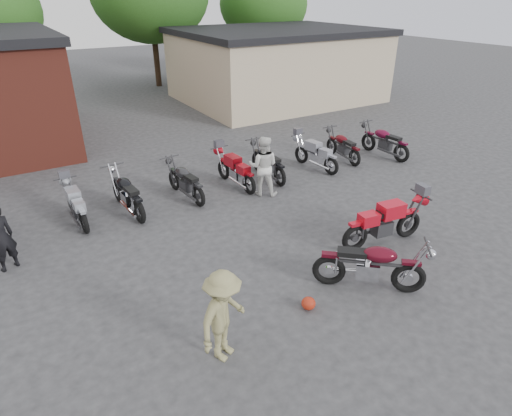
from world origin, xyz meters
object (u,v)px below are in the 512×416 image
row_bike_5 (268,160)px  row_bike_6 (315,153)px  person_light (263,166)px  row_bike_3 (185,179)px  person_dark (1,238)px  person_tan (223,316)px  vintage_motorcycle (372,263)px  row_bike_1 (76,203)px  row_bike_7 (343,145)px  helmet (308,303)px  row_bike_4 (235,169)px  row_bike_2 (127,191)px  sportbike (385,220)px  row_bike_8 (384,140)px

row_bike_5 → row_bike_6: row_bike_5 is taller
person_light → row_bike_3: person_light is taller
person_dark → person_tan: (2.98, -4.79, 0.06)m
vintage_motorcycle → person_dark: person_dark is taller
row_bike_1 → row_bike_6: bearing=-94.2°
person_dark → row_bike_7: bearing=163.2°
row_bike_5 → helmet: bearing=157.7°
vintage_motorcycle → row_bike_7: bearing=93.9°
row_bike_4 → row_bike_5: row_bike_5 is taller
row_bike_2 → row_bike_5: row_bike_2 is taller
row_bike_2 → person_dark: bearing=108.9°
row_bike_2 → row_bike_6: row_bike_2 is taller
row_bike_4 → row_bike_5: size_ratio=0.97×
person_tan → person_dark: bearing=92.9°
person_tan → row_bike_2: bearing=59.7°
person_tan → sportbike: bearing=-15.1°
helmet → person_tan: (-1.96, -0.22, 0.73)m
row_bike_8 → row_bike_3: bearing=82.7°
row_bike_5 → person_tan: bearing=145.4°
row_bike_3 → row_bike_4: row_bike_4 is taller
person_dark → row_bike_3: size_ratio=0.80×
vintage_motorcycle → person_tan: size_ratio=1.30×
helmet → person_light: 5.44m
row_bike_4 → row_bike_5: 1.25m
person_dark → row_bike_5: person_dark is taller
row_bike_5 → row_bike_6: bearing=-92.0°
person_light → row_bike_4: (-0.44, 0.98, -0.33)m
row_bike_8 → row_bike_2: bearing=83.6°
person_tan → row_bike_4: 7.14m
vintage_motorcycle → row_bike_4: (0.12, 6.08, -0.06)m
row_bike_4 → vintage_motorcycle: bearing=174.4°
row_bike_2 → row_bike_6: size_ratio=1.08×
person_light → row_bike_5: 1.35m
sportbike → helmet: (-3.06, -1.02, -0.51)m
row_bike_2 → row_bike_7: 7.95m
person_tan → row_bike_3: person_tan is taller
row_bike_6 → row_bike_8: (2.99, -0.31, 0.05)m
helmet → sportbike: bearing=18.4°
row_bike_1 → vintage_motorcycle: bearing=-145.8°
vintage_motorcycle → helmet: vintage_motorcycle is taller
row_bike_6 → person_dark: bearing=89.6°
sportbike → vintage_motorcycle: bearing=-136.6°
row_bike_7 → row_bike_8: bearing=-102.2°
person_dark → row_bike_8: (12.65, 0.95, -0.18)m
person_dark → person_light: (6.98, 0.40, 0.11)m
vintage_motorcycle → row_bike_3: bearing=145.1°
person_tan → row_bike_8: (9.67, 5.75, -0.23)m
person_light → row_bike_7: person_light is taller
row_bike_4 → row_bike_6: 3.11m
person_dark → person_tan: bearing=97.5°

